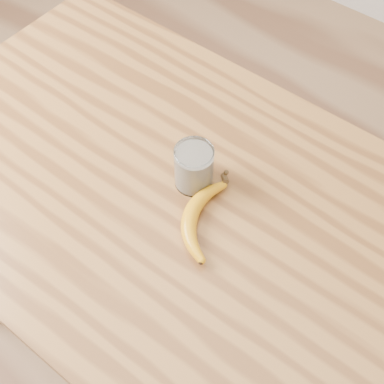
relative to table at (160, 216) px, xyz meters
The scene contains 3 objects.
table is the anchor object (origin of this frame).
smoothie_glass 0.20m from the table, 41.53° to the left, with size 0.08×0.08×0.10m.
banana 0.19m from the table, 14.12° to the right, with size 0.10×0.27×0.03m, color orange, non-canonical shape.
Camera 1 is at (0.46, -0.47, 1.81)m, focal length 50.00 mm.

